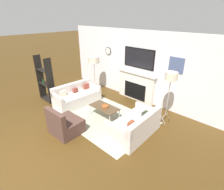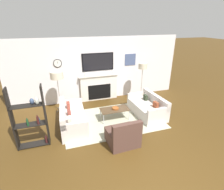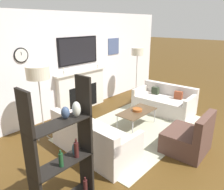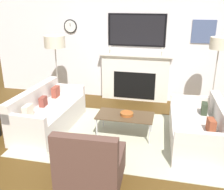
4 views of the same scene
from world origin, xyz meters
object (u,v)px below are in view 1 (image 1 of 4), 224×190
(couch_right, at_px, (135,126))
(floor_lamp_right, at_px, (171,77))
(shelf_unit, at_px, (45,80))
(armchair, at_px, (65,125))
(coffee_table, at_px, (104,108))
(couch_left, at_px, (77,97))
(decorative_bowl, at_px, (105,106))
(floor_lamp_left, at_px, (94,60))

(couch_right, bearing_deg, floor_lamp_right, 75.32)
(shelf_unit, bearing_deg, armchair, -16.88)
(coffee_table, bearing_deg, floor_lamp_right, 35.92)
(couch_left, xyz_separation_m, coffee_table, (1.50, 0.04, 0.09))
(decorative_bowl, bearing_deg, armchair, -100.08)
(floor_lamp_right, bearing_deg, coffee_table, -144.08)
(armchair, bearing_deg, decorative_bowl, 79.92)
(decorative_bowl, bearing_deg, floor_lamp_right, 36.24)
(couch_right, distance_m, coffee_table, 1.30)
(couch_left, distance_m, couch_right, 2.79)
(couch_right, bearing_deg, floor_lamp_left, 158.82)
(floor_lamp_left, relative_size, floor_lamp_right, 0.96)
(couch_left, xyz_separation_m, floor_lamp_left, (-0.32, 1.21, 1.18))
(decorative_bowl, xyz_separation_m, shelf_unit, (-2.63, -0.67, 0.43))
(couch_left, height_order, floor_lamp_right, floor_lamp_right)
(couch_left, relative_size, armchair, 2.05)
(coffee_table, bearing_deg, armchair, -98.95)
(decorative_bowl, distance_m, floor_lamp_right, 2.25)
(armchair, height_order, floor_lamp_right, floor_lamp_right)
(couch_left, height_order, couch_right, couch_left)
(armchair, height_order, coffee_table, armchair)
(armchair, bearing_deg, floor_lamp_left, 121.97)
(floor_lamp_right, relative_size, shelf_unit, 0.95)
(coffee_table, height_order, shelf_unit, shelf_unit)
(couch_left, relative_size, floor_lamp_left, 1.10)
(armchair, height_order, decorative_bowl, armchair)
(coffee_table, bearing_deg, couch_right, -1.57)
(couch_right, distance_m, shelf_unit, 4.00)
(couch_right, distance_m, armchair, 2.03)
(couch_right, xyz_separation_m, floor_lamp_left, (-3.11, 1.21, 1.19))
(couch_right, bearing_deg, couch_left, 180.00)
(floor_lamp_right, bearing_deg, decorative_bowl, -143.76)
(coffee_table, relative_size, shelf_unit, 0.57)
(armchair, distance_m, coffee_table, 1.41)
(couch_left, xyz_separation_m, couch_right, (2.79, -0.00, -0.02))
(decorative_bowl, distance_m, floor_lamp_left, 2.41)
(coffee_table, relative_size, floor_lamp_right, 0.60)
(couch_left, distance_m, shelf_unit, 1.40)
(decorative_bowl, bearing_deg, couch_right, -1.97)
(couch_left, height_order, floor_lamp_left, floor_lamp_left)
(floor_lamp_left, bearing_deg, couch_left, -75.31)
(armchair, distance_m, floor_lamp_right, 3.39)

